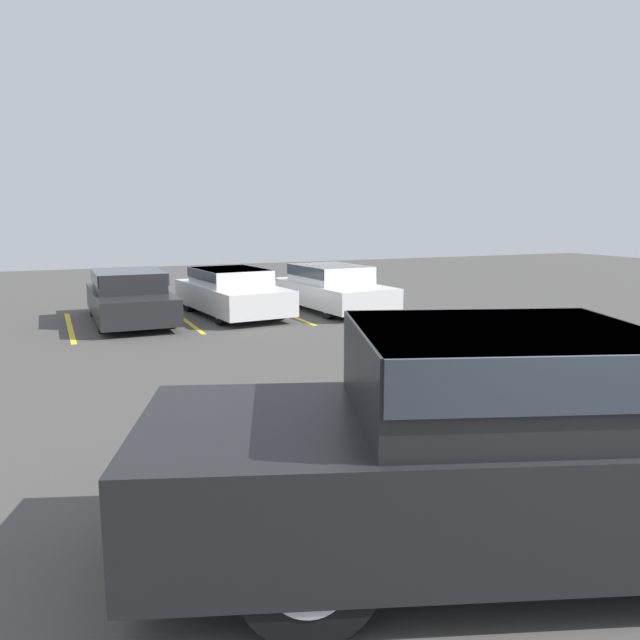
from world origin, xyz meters
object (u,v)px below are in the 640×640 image
(parked_sedan_a, at_px, (129,295))
(parked_sedan_b, at_px, (232,290))
(parked_sedan_c, at_px, (332,286))
(wheel_stop_curb, at_px, (207,301))
(pickup_truck, at_px, (537,444))

(parked_sedan_a, xyz_separation_m, parked_sedan_b, (2.61, -0.01, -0.01))
(parked_sedan_a, xyz_separation_m, parked_sedan_c, (5.41, -0.29, -0.01))
(wheel_stop_curb, bearing_deg, parked_sedan_b, -87.10)
(parked_sedan_c, relative_size, wheel_stop_curb, 2.70)
(parked_sedan_c, bearing_deg, parked_sedan_b, -100.10)
(pickup_truck, relative_size, parked_sedan_b, 1.45)
(pickup_truck, xyz_separation_m, parked_sedan_c, (3.89, 12.19, -0.25))
(parked_sedan_a, height_order, parked_sedan_b, parked_sedan_a)
(pickup_truck, height_order, wheel_stop_curb, pickup_truck)
(parked_sedan_b, relative_size, wheel_stop_curb, 2.72)
(parked_sedan_c, distance_m, wheel_stop_curb, 3.97)
(pickup_truck, distance_m, parked_sedan_c, 12.80)
(pickup_truck, xyz_separation_m, parked_sedan_a, (-1.53, 12.48, -0.24))
(parked_sedan_b, distance_m, wheel_stop_curb, 2.43)
(pickup_truck, height_order, parked_sedan_c, pickup_truck)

